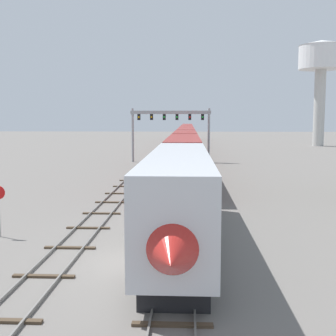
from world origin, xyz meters
The scene contains 6 objects.
ground_plane centered at (0.00, 0.00, 0.00)m, with size 400.00×400.00×0.00m, color slate.
track_main centered at (2.00, 60.00, 0.07)m, with size 2.60×200.00×0.16m.
track_near centered at (-3.50, 40.00, 0.07)m, with size 2.60×160.00×0.16m.
passenger_train centered at (2.00, 61.13, 2.61)m, with size 3.04×134.97×4.80m.
signal_gantry centered at (-0.25, 46.37, 5.96)m, with size 12.10×0.49×8.08m.
water_tower centered at (33.47, 86.46, 19.64)m, with size 10.53×10.53×24.77m.
Camera 1 is at (2.49, -19.09, 6.56)m, focal length 46.38 mm.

